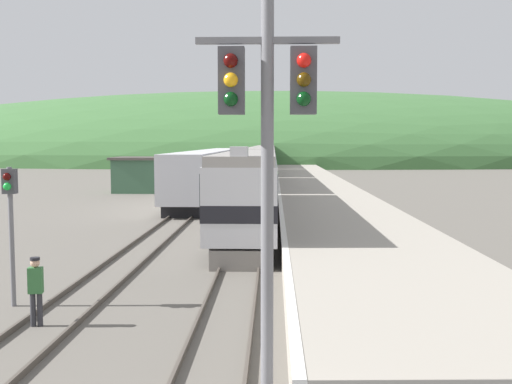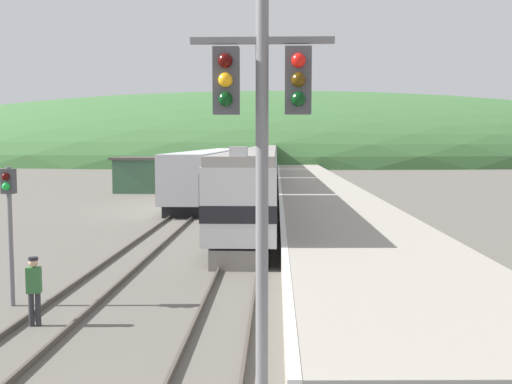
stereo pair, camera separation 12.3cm
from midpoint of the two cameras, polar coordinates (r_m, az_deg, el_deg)
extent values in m
cube|color=#4C443D|center=(76.64, 0.43, 1.29)|extent=(0.08, 180.00, 0.16)
cube|color=#4C443D|center=(76.62, 1.50, 1.29)|extent=(0.08, 180.00, 0.16)
cube|color=#4C443D|center=(76.90, -2.94, 1.30)|extent=(0.08, 180.00, 0.16)
cube|color=#4C443D|center=(76.79, -1.88, 1.29)|extent=(0.08, 180.00, 0.16)
cube|color=#9E9689|center=(56.76, 5.69, 0.41)|extent=(6.90, 140.00, 0.89)
cube|color=silver|center=(56.61, 2.33, 0.88)|extent=(0.24, 140.00, 0.01)
ellipsoid|color=#3D6B38|center=(153.28, 1.46, 3.00)|extent=(228.06, 102.63, 34.43)
cube|color=#385B42|center=(57.73, -9.99, 1.53)|extent=(6.05, 4.42, 3.09)
cube|color=#47423D|center=(57.66, -10.02, 3.18)|extent=(6.55, 4.92, 0.24)
cube|color=black|center=(32.71, -0.39, -2.79)|extent=(2.31, 20.46, 0.85)
cube|color=#BCBCC1|center=(32.52, -0.39, 0.54)|extent=(2.82, 21.76, 2.96)
cube|color=black|center=(32.53, -0.39, 0.12)|extent=(2.85, 21.78, 0.65)
cube|color=black|center=(32.47, -0.39, 1.69)|extent=(2.84, 20.46, 0.89)
cube|color=gray|center=(32.43, -0.39, 3.50)|extent=(2.65, 21.76, 0.40)
cube|color=black|center=(22.75, -1.39, 0.37)|extent=(2.86, 2.20, 1.19)
cube|color=#BCBCC1|center=(22.01, -1.51, 3.89)|extent=(0.64, 0.80, 0.36)
cube|color=slate|center=(22.19, -1.52, -6.53)|extent=(2.20, 0.40, 0.77)
cube|color=black|center=(54.43, 0.55, 0.23)|extent=(2.31, 18.91, 0.85)
cube|color=#BCBCC1|center=(54.31, 0.56, 2.24)|extent=(2.82, 20.12, 2.96)
cube|color=black|center=(54.32, 0.56, 1.99)|extent=(2.85, 20.14, 0.65)
cube|color=black|center=(54.29, 0.56, 2.92)|extent=(2.84, 18.91, 0.89)
cube|color=gray|center=(54.26, 0.56, 4.01)|extent=(2.65, 20.12, 0.40)
cube|color=black|center=(75.40, 0.95, 1.49)|extent=(2.31, 18.91, 0.85)
cube|color=#BCBCC1|center=(75.31, 0.95, 2.94)|extent=(2.82, 20.12, 2.96)
cube|color=black|center=(75.32, 0.95, 2.76)|extent=(2.85, 20.14, 0.65)
cube|color=black|center=(75.29, 0.95, 3.44)|extent=(2.84, 18.91, 0.89)
cube|color=gray|center=(75.28, 0.95, 4.22)|extent=(2.65, 20.12, 0.40)
cube|color=black|center=(96.38, 1.17, 2.21)|extent=(2.31, 18.91, 0.85)
cube|color=#BCBCC1|center=(96.32, 1.17, 3.34)|extent=(2.82, 20.12, 2.96)
cube|color=black|center=(96.32, 1.17, 3.20)|extent=(2.85, 20.14, 0.65)
cube|color=black|center=(96.30, 1.17, 3.73)|extent=(2.84, 18.91, 0.89)
cube|color=gray|center=(96.29, 1.17, 4.34)|extent=(2.65, 20.12, 0.40)
cube|color=black|center=(117.38, 1.31, 2.67)|extent=(2.31, 18.91, 0.85)
cube|color=#BCBCC1|center=(117.33, 1.31, 3.60)|extent=(2.82, 20.12, 2.96)
cube|color=black|center=(117.34, 1.31, 3.48)|extent=(2.85, 20.14, 0.65)
cube|color=black|center=(117.32, 1.31, 3.91)|extent=(2.84, 18.91, 0.89)
cube|color=gray|center=(117.31, 1.31, 4.42)|extent=(2.65, 20.12, 0.40)
cube|color=black|center=(56.10, -4.03, 0.33)|extent=(2.46, 37.75, 0.80)
cube|color=#BCBCC1|center=(55.98, -4.04, 2.36)|extent=(2.90, 39.33, 3.18)
cylinder|color=slate|center=(9.34, 0.95, -2.25)|extent=(0.20, 0.20, 7.18)
cube|color=slate|center=(9.40, 0.98, 14.23)|extent=(2.20, 0.10, 0.10)
cube|color=#424247|center=(9.35, -2.46, 10.51)|extent=(0.40, 0.28, 1.02)
sphere|color=#3C0504|center=(9.21, -2.55, 12.39)|extent=(0.22, 0.22, 0.22)
sphere|color=orange|center=(9.18, -2.54, 10.62)|extent=(0.22, 0.22, 0.22)
sphere|color=black|center=(9.15, -2.54, 8.84)|extent=(0.22, 0.22, 0.22)
cube|color=#424247|center=(9.33, 4.41, 10.51)|extent=(0.40, 0.28, 1.02)
sphere|color=red|center=(9.19, 4.47, 12.40)|extent=(0.22, 0.22, 0.22)
sphere|color=#412C05|center=(9.16, 4.46, 10.62)|extent=(0.22, 0.22, 0.22)
sphere|color=black|center=(9.13, 4.44, 8.84)|extent=(0.22, 0.22, 0.22)
cylinder|color=slate|center=(18.59, -22.17, -3.99)|extent=(0.14, 0.14, 4.03)
cube|color=#424247|center=(18.42, -22.33, 0.96)|extent=(0.36, 0.28, 0.71)
sphere|color=#3C0504|center=(18.25, -22.56, 1.35)|extent=(0.22, 0.22, 0.22)
sphere|color=green|center=(18.27, -22.54, 0.49)|extent=(0.22, 0.22, 0.22)
cylinder|color=#2D2D33|center=(16.70, -20.41, -10.44)|extent=(0.14, 0.14, 0.87)
cylinder|color=#2D2D33|center=(16.66, -19.84, -10.46)|extent=(0.14, 0.14, 0.87)
cube|color=#336B38|center=(16.50, -20.20, -7.87)|extent=(0.39, 0.27, 0.67)
sphere|color=tan|center=(16.41, -20.25, -6.33)|extent=(0.24, 0.24, 0.24)
cylinder|color=black|center=(16.39, -20.26, -5.97)|extent=(0.25, 0.25, 0.07)
camera|label=1|loc=(0.06, -89.87, 0.01)|focal=42.00mm
camera|label=2|loc=(0.06, 90.13, -0.01)|focal=42.00mm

